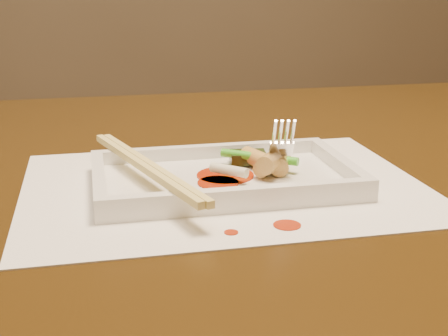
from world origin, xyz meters
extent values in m
cube|color=black|center=(0.00, 0.00, 0.73)|extent=(1.40, 0.90, 0.04)
cylinder|color=black|center=(0.62, 0.37, 0.35)|extent=(0.07, 0.07, 0.71)
cube|color=white|center=(0.10, -0.06, 0.75)|extent=(0.40, 0.30, 0.00)
cylinder|color=#A32104|center=(0.13, -0.18, 0.75)|extent=(0.02, 0.02, 0.00)
cylinder|color=#A32104|center=(0.08, -0.18, 0.75)|extent=(0.01, 0.01, 0.00)
cube|color=white|center=(0.10, -0.06, 0.76)|extent=(0.26, 0.16, 0.01)
cube|color=white|center=(0.10, 0.01, 0.77)|extent=(0.26, 0.01, 0.01)
cube|color=white|center=(0.10, -0.14, 0.77)|extent=(0.26, 0.01, 0.01)
cube|color=white|center=(-0.03, -0.06, 0.77)|extent=(0.01, 0.14, 0.01)
cube|color=white|center=(0.22, -0.06, 0.77)|extent=(0.01, 0.14, 0.01)
cube|color=black|center=(0.13, -0.02, 0.77)|extent=(0.04, 0.03, 0.01)
cylinder|color=#EAEACC|center=(0.10, -0.08, 0.77)|extent=(0.04, 0.03, 0.01)
cylinder|color=green|center=(0.14, -0.04, 0.77)|extent=(0.07, 0.06, 0.01)
cube|color=#DFCB6F|center=(0.01, -0.06, 0.78)|extent=(0.08, 0.24, 0.01)
cube|color=#DFCB6F|center=(0.02, -0.06, 0.78)|extent=(0.08, 0.24, 0.01)
cylinder|color=#A32104|center=(0.09, -0.08, 0.76)|extent=(0.04, 0.04, 0.00)
cylinder|color=#A32104|center=(0.10, -0.06, 0.76)|extent=(0.06, 0.06, 0.00)
cylinder|color=#D6B964|center=(0.14, -0.04, 0.77)|extent=(0.03, 0.05, 0.02)
cylinder|color=#D6B964|center=(0.15, -0.06, 0.77)|extent=(0.03, 0.05, 0.02)
cylinder|color=#D6B964|center=(0.15, -0.07, 0.78)|extent=(0.05, 0.05, 0.02)
cylinder|color=#D6B964|center=(0.14, -0.06, 0.77)|extent=(0.04, 0.04, 0.02)
camera|label=1|loc=(-0.03, -0.65, 0.96)|focal=50.00mm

